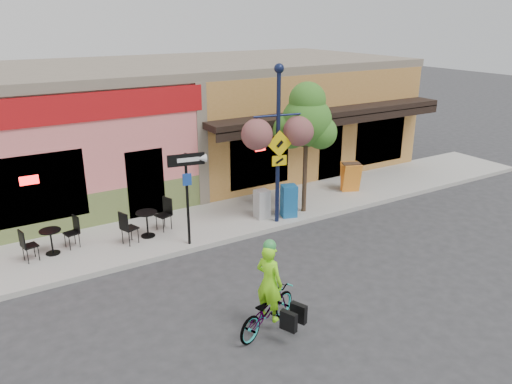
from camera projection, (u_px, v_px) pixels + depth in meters
The scene contains 14 objects.
ground at pixel (286, 237), 14.73m from camera, with size 90.00×90.00×0.00m, color #2D2D30.
sidewalk at pixel (251, 213), 16.31m from camera, with size 24.00×3.00×0.15m, color #9E9B93.
curb at pixel (276, 228), 15.14m from camera, with size 24.00×0.12×0.15m, color #A8A59E.
building at pixel (181, 119), 20.01m from camera, with size 18.20×8.20×4.50m, color #E37170, non-canonical shape.
bicycle at pixel (267, 310), 10.27m from camera, with size 0.62×1.77×0.93m, color maroon.
cyclist_rider at pixel (269, 293), 10.17m from camera, with size 0.61×0.40×1.68m, color #8CFD1A.
lamp_post at pixel (278, 146), 14.69m from camera, with size 1.53×0.61×4.79m, color #121B3B, non-canonical shape.
one_way_sign at pixel (187, 200), 13.53m from camera, with size 1.00×0.22×2.62m, color black, non-canonical shape.
cafe_set_left at pixel (51, 238), 13.23m from camera, with size 1.49×0.75×0.90m, color black, non-canonical shape.
cafe_set_right at pixel (147, 221), 14.27m from camera, with size 1.63×0.82×0.98m, color black, non-canonical shape.
newspaper_box_blue at pixel (289, 201), 15.71m from camera, with size 0.46×0.41×1.03m, color #195E9B, non-canonical shape.
newspaper_box_grey at pixel (262, 204), 15.63m from camera, with size 0.42×0.38×0.91m, color #AAAAAA, non-canonical shape.
street_tree at pixel (306, 148), 15.60m from camera, with size 1.65×1.65×4.22m, color #3D7A26, non-canonical shape.
sandwich_board at pixel (352, 179), 17.80m from camera, with size 0.64×0.47×1.06m, color orange, non-canonical shape.
Camera 1 is at (-7.73, -11.02, 6.19)m, focal length 35.00 mm.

